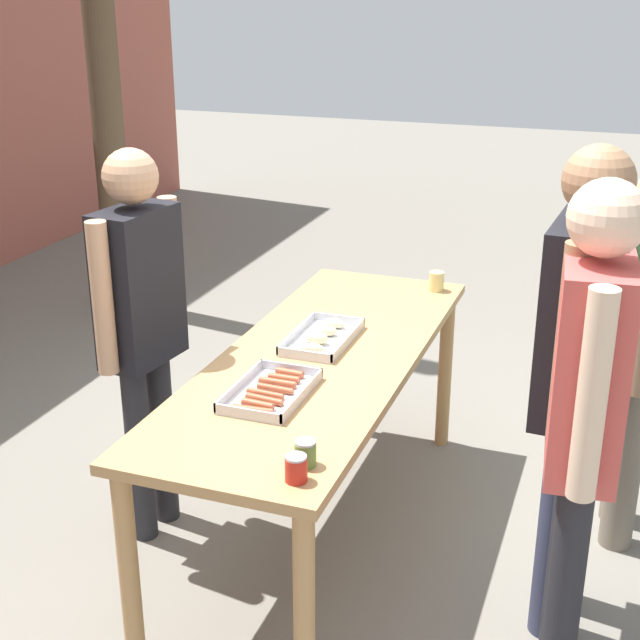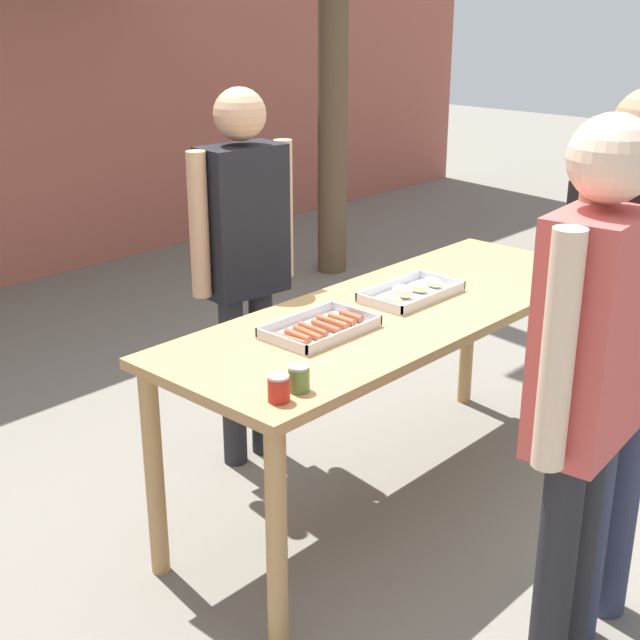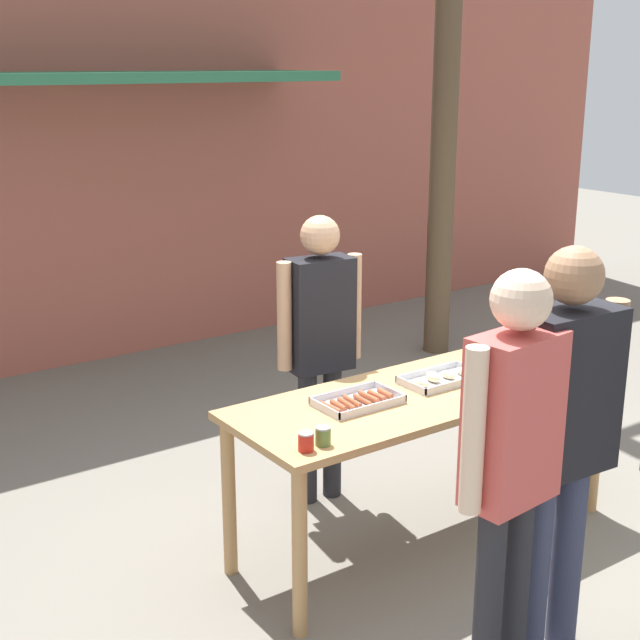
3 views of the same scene
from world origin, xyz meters
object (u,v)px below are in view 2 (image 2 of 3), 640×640
object	(u,v)px
person_customer_waiting_in_line	(627,331)
person_customer_holding_hotdog	(588,371)
food_tray_buns	(411,293)
person_server_behind_table	(244,245)
food_tray_sausages	(320,329)
condiment_jar_mustard	(279,388)
condiment_jar_ketchup	(299,378)
beer_cup	(573,259)

from	to	relation	value
person_customer_waiting_in_line	person_customer_holding_hotdog	bearing A→B (deg)	11.63
food_tray_buns	person_customer_holding_hotdog	world-z (taller)	person_customer_holding_hotdog
food_tray_buns	person_server_behind_table	size ratio (longest dim) A/B	0.26
food_tray_buns	person_server_behind_table	world-z (taller)	person_server_behind_table
food_tray_sausages	person_customer_waiting_in_line	xyz separation A→B (m)	(0.25, -1.06, 0.20)
person_server_behind_table	food_tray_sausages	bearing A→B (deg)	-103.21
condiment_jar_mustard	condiment_jar_ketchup	world-z (taller)	same
food_tray_buns	condiment_jar_mustard	bearing A→B (deg)	-164.17
food_tray_sausages	food_tray_buns	size ratio (longest dim) A/B	0.95
person_server_behind_table	person_customer_holding_hotdog	world-z (taller)	person_customer_holding_hotdog
beer_cup	condiment_jar_mustard	bearing A→B (deg)	-179.93
food_tray_sausages	condiment_jar_mustard	bearing A→B (deg)	-149.60
beer_cup	person_customer_waiting_in_line	distance (m)	1.36
condiment_jar_ketchup	person_server_behind_table	distance (m)	1.20
beer_cup	food_tray_buns	bearing A→B (deg)	159.65
food_tray_sausages	person_customer_holding_hotdog	world-z (taller)	person_customer_holding_hotdog
beer_cup	person_server_behind_table	bearing A→B (deg)	138.69
condiment_jar_mustard	person_customer_waiting_in_line	size ratio (longest dim) A/B	0.05
condiment_jar_mustard	person_customer_waiting_in_line	bearing A→B (deg)	-44.33
condiment_jar_ketchup	condiment_jar_mustard	bearing A→B (deg)	-176.05
person_customer_waiting_in_line	condiment_jar_ketchup	bearing A→B (deg)	-44.91
condiment_jar_mustard	beer_cup	bearing A→B (deg)	0.07
food_tray_sausages	person_customer_waiting_in_line	distance (m)	1.10
beer_cup	person_server_behind_table	world-z (taller)	person_server_behind_table
food_tray_sausages	person_server_behind_table	distance (m)	0.74
beer_cup	person_customer_holding_hotdog	distance (m)	1.69
person_customer_holding_hotdog	person_customer_waiting_in_line	bearing A→B (deg)	-177.35
food_tray_sausages	person_server_behind_table	xyz separation A→B (m)	(0.25, 0.68, 0.14)
condiment_jar_mustard	condiment_jar_ketchup	xyz separation A→B (m)	(0.10, 0.01, 0.00)
food_tray_buns	food_tray_sausages	bearing A→B (deg)	-179.91
food_tray_sausages	condiment_jar_mustard	world-z (taller)	condiment_jar_mustard
food_tray_buns	condiment_jar_mustard	world-z (taller)	condiment_jar_mustard
beer_cup	person_customer_holding_hotdog	bearing A→B (deg)	-151.40
food_tray_buns	beer_cup	bearing A→B (deg)	-20.35
person_customer_waiting_in_line	food_tray_buns	bearing A→B (deg)	-102.66
person_server_behind_table	person_customer_waiting_in_line	world-z (taller)	person_customer_waiting_in_line
condiment_jar_ketchup	beer_cup	world-z (taller)	beer_cup
food_tray_buns	condiment_jar_ketchup	size ratio (longest dim) A/B	5.08
food_tray_buns	beer_cup	world-z (taller)	beer_cup
beer_cup	person_customer_holding_hotdog	world-z (taller)	person_customer_holding_hotdog
condiment_jar_ketchup	person_customer_holding_hotdog	size ratio (longest dim) A/B	0.05
condiment_jar_mustard	person_server_behind_table	bearing A→B (deg)	52.06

